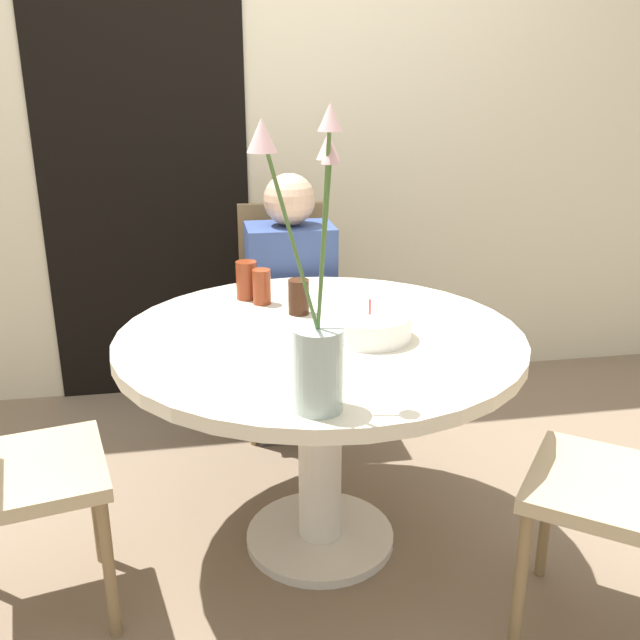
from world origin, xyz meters
The scene contains 12 objects.
ground_plane centered at (0.00, 0.00, 0.00)m, with size 16.00×16.00×0.00m, color #7A6651.
wall_back centered at (0.00, 1.32, 1.30)m, with size 8.00×0.05×2.60m.
doorway_panel centered at (-0.55, 1.29, 1.02)m, with size 0.90×0.01×2.05m.
dining_table centered at (0.00, 0.00, 0.59)m, with size 1.20×1.20×0.73m.
chair_far_back centered at (0.02, 0.92, 0.53)m, with size 0.41×0.41×0.93m.
birthday_cake centered at (0.13, -0.07, 0.77)m, with size 0.24×0.24×0.12m.
flower_vase centered at (-0.10, -0.50, 0.92)m, with size 0.21×0.23×0.68m.
side_plate centered at (0.16, 0.19, 0.73)m, with size 0.21×0.21×0.01m.
drink_glass_0 centered at (-0.14, 0.31, 0.79)m, with size 0.06×0.06×0.12m.
drink_glass_1 centered at (-0.19, 0.37, 0.79)m, with size 0.07×0.07×0.13m.
drink_glass_2 centered at (-0.04, 0.18, 0.78)m, with size 0.07×0.07×0.11m.
person_boy centered at (0.02, 0.76, 0.51)m, with size 0.34×0.24×1.09m.
Camera 1 is at (-0.34, -1.94, 1.46)m, focal length 40.00 mm.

